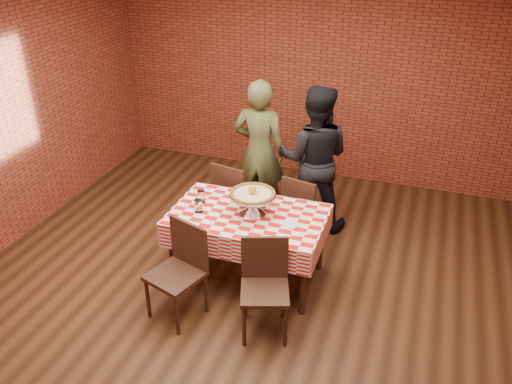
% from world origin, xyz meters
% --- Properties ---
extents(ground, '(6.00, 6.00, 0.00)m').
position_xyz_m(ground, '(0.00, 0.00, 0.00)').
color(ground, black).
rests_on(ground, ground).
extents(back_wall, '(5.50, 0.00, 5.50)m').
position_xyz_m(back_wall, '(0.00, 3.00, 1.45)').
color(back_wall, maroon).
rests_on(back_wall, ground).
extents(table, '(1.50, 0.91, 0.75)m').
position_xyz_m(table, '(0.02, 0.36, 0.38)').
color(table, '#402619').
rests_on(table, ground).
extents(tablecloth, '(1.54, 0.94, 0.26)m').
position_xyz_m(tablecloth, '(0.02, 0.36, 0.63)').
color(tablecloth, red).
rests_on(tablecloth, table).
extents(pizza_stand, '(0.59, 0.59, 0.21)m').
position_xyz_m(pizza_stand, '(0.06, 0.39, 0.86)').
color(pizza_stand, silver).
rests_on(pizza_stand, tablecloth).
extents(pizza, '(0.57, 0.57, 0.03)m').
position_xyz_m(pizza, '(0.06, 0.39, 0.97)').
color(pizza, beige).
rests_on(pizza, pizza_stand).
extents(lemon, '(0.09, 0.09, 0.09)m').
position_xyz_m(lemon, '(0.06, 0.39, 1.02)').
color(lemon, yellow).
rests_on(lemon, pizza).
extents(water_glass_left, '(0.08, 0.08, 0.13)m').
position_xyz_m(water_glass_left, '(-0.45, 0.25, 0.82)').
color(water_glass_left, white).
rests_on(water_glass_left, tablecloth).
extents(water_glass_right, '(0.08, 0.08, 0.13)m').
position_xyz_m(water_glass_right, '(-0.51, 0.43, 0.82)').
color(water_glass_right, white).
rests_on(water_glass_right, tablecloth).
extents(side_plate, '(0.16, 0.16, 0.01)m').
position_xyz_m(side_plate, '(0.47, 0.30, 0.76)').
color(side_plate, white).
rests_on(side_plate, tablecloth).
extents(sweetener_packet_a, '(0.06, 0.05, 0.00)m').
position_xyz_m(sweetener_packet_a, '(0.61, 0.16, 0.76)').
color(sweetener_packet_a, white).
rests_on(sweetener_packet_a, tablecloth).
extents(sweetener_packet_b, '(0.06, 0.05, 0.00)m').
position_xyz_m(sweetener_packet_b, '(0.64, 0.20, 0.76)').
color(sweetener_packet_b, white).
rests_on(sweetener_packet_b, tablecloth).
extents(condiment_caddy, '(0.13, 0.12, 0.14)m').
position_xyz_m(condiment_caddy, '(0.04, 0.65, 0.83)').
color(condiment_caddy, silver).
rests_on(condiment_caddy, tablecloth).
extents(chair_near_left, '(0.56, 0.56, 0.92)m').
position_xyz_m(chair_near_left, '(-0.40, -0.40, 0.46)').
color(chair_near_left, '#402619').
rests_on(chair_near_left, ground).
extents(chair_near_right, '(0.53, 0.53, 0.90)m').
position_xyz_m(chair_near_right, '(0.44, -0.35, 0.45)').
color(chair_near_right, '#402619').
rests_on(chair_near_right, ground).
extents(chair_far_left, '(0.51, 0.51, 0.91)m').
position_xyz_m(chair_far_left, '(-0.41, 1.17, 0.46)').
color(chair_far_left, '#402619').
rests_on(chair_far_left, ground).
extents(chair_far_right, '(0.47, 0.47, 0.87)m').
position_xyz_m(chair_far_right, '(0.40, 1.17, 0.44)').
color(chair_far_right, '#402619').
rests_on(chair_far_right, ground).
extents(diner_olive, '(0.65, 0.44, 1.73)m').
position_xyz_m(diner_olive, '(-0.28, 1.59, 0.87)').
color(diner_olive, '#4A522A').
rests_on(diner_olive, ground).
extents(diner_black, '(0.91, 0.75, 1.73)m').
position_xyz_m(diner_black, '(0.38, 1.60, 0.86)').
color(diner_black, black).
rests_on(diner_black, ground).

